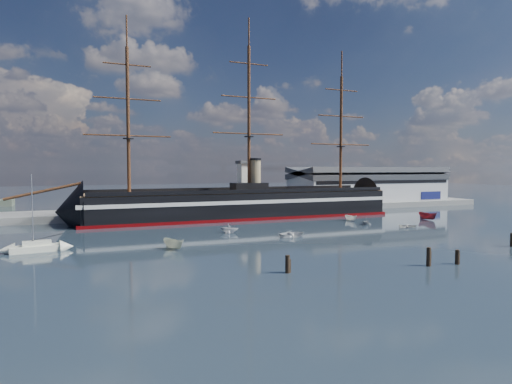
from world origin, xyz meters
name	(u,v)px	position (x,y,z in m)	size (l,w,h in m)	color
ground	(283,226)	(0.00, 40.00, 0.00)	(600.00, 600.00, 0.00)	#1B2B3B
quay	(261,211)	(10.00, 76.00, 0.00)	(180.00, 18.00, 2.00)	slate
warehouse	(369,185)	(58.00, 80.00, 7.98)	(63.00, 21.00, 11.60)	#B7BABC
quay_tower	(245,183)	(3.00, 73.00, 9.75)	(5.00, 5.00, 15.00)	silver
warship	(237,204)	(-4.74, 60.00, 4.04)	(113.01, 17.74, 53.94)	black
sailboat	(37,247)	(-54.60, 26.62, 0.86)	(8.65, 3.35, 13.50)	white
motorboat_a	(174,249)	(-32.30, 19.43, 0.00)	(6.04, 2.22, 2.42)	beige
motorboat_b	(293,237)	(-6.06, 23.52, 0.00)	(3.63, 1.45, 1.70)	silver
motorboat_c	(351,221)	(21.86, 41.52, 0.00)	(5.08, 1.86, 2.03)	white
motorboat_d	(229,233)	(-16.53, 33.90, 0.00)	(6.38, 2.77, 2.34)	silver
motorboat_e	(408,227)	(26.75, 24.85, 0.00)	(2.72, 1.09, 1.27)	white
motorboat_f	(428,220)	(43.10, 34.87, 0.00)	(6.97, 2.56, 2.79)	maroon
motorboat_g	(365,225)	(20.40, 33.29, 0.00)	(5.24, 2.27, 1.92)	gray
piling_near_left	(288,273)	(-21.66, -4.02, 0.00)	(0.64, 0.64, 3.18)	black
piling_near_mid	(457,264)	(4.32, -9.41, 0.00)	(0.64, 0.64, 2.90)	black
piling_near_right	(512,246)	(25.90, -2.59, 0.00)	(0.64, 0.64, 3.21)	black
piling_extra	(428,266)	(-0.58, -8.60, 0.00)	(0.64, 0.64, 3.48)	black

